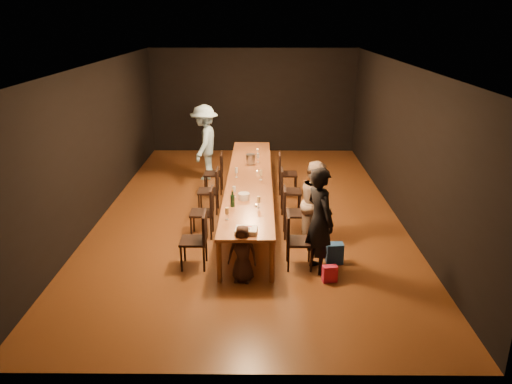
{
  "coord_description": "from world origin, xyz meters",
  "views": [
    {
      "loc": [
        0.22,
        -9.66,
        3.86
      ],
      "look_at": [
        0.15,
        -1.59,
        1.0
      ],
      "focal_mm": 35.0,
      "sensor_mm": 36.0,
      "label": 1
    }
  ],
  "objects_px": {
    "champagne_bottle": "(232,198)",
    "chair_left_1": "(202,212)",
    "chair_right_3": "(288,173)",
    "chair_left_0": "(193,240)",
    "chair_left_2": "(208,191)",
    "birthday_cake": "(246,230)",
    "chair_left_3": "(213,173)",
    "child": "(243,254)",
    "plate_stack": "(244,196)",
    "woman_birthday": "(320,220)",
    "chair_right_2": "(291,191)",
    "woman_tan": "(316,203)",
    "man_blue": "(205,142)",
    "chair_right_0": "(299,241)",
    "table": "(249,180)",
    "ice_bucket": "(251,159)",
    "chair_right_1": "(295,213)"
  },
  "relations": [
    {
      "from": "chair_right_1",
      "to": "chair_left_3",
      "type": "relative_size",
      "value": 1.0
    },
    {
      "from": "chair_left_2",
      "to": "birthday_cake",
      "type": "xyz_separation_m",
      "value": [
        0.86,
        -2.74,
        0.32
      ]
    },
    {
      "from": "birthday_cake",
      "to": "chair_left_3",
      "type": "bearing_deg",
      "value": 106.69
    },
    {
      "from": "chair_left_1",
      "to": "plate_stack",
      "type": "relative_size",
      "value": 4.49
    },
    {
      "from": "chair_right_3",
      "to": "birthday_cake",
      "type": "height_order",
      "value": "chair_right_3"
    },
    {
      "from": "man_blue",
      "to": "chair_right_1",
      "type": "bearing_deg",
      "value": 37.27
    },
    {
      "from": "chair_left_1",
      "to": "ice_bucket",
      "type": "relative_size",
      "value": 4.19
    },
    {
      "from": "table",
      "to": "woman_birthday",
      "type": "distance_m",
      "value": 2.75
    },
    {
      "from": "chair_right_2",
      "to": "woman_birthday",
      "type": "distance_m",
      "value": 2.54
    },
    {
      "from": "chair_right_2",
      "to": "child",
      "type": "relative_size",
      "value": 1.02
    },
    {
      "from": "woman_birthday",
      "to": "man_blue",
      "type": "xyz_separation_m",
      "value": [
        -2.3,
        4.76,
        0.06
      ]
    },
    {
      "from": "chair_left_0",
      "to": "plate_stack",
      "type": "bearing_deg",
      "value": -34.78
    },
    {
      "from": "chair_left_1",
      "to": "woman_tan",
      "type": "xyz_separation_m",
      "value": [
        2.06,
        -0.26,
        0.29
      ]
    },
    {
      "from": "chair_left_1",
      "to": "woman_tan",
      "type": "bearing_deg",
      "value": -97.18
    },
    {
      "from": "champagne_bottle",
      "to": "chair_left_1",
      "type": "bearing_deg",
      "value": 143.33
    },
    {
      "from": "chair_left_1",
      "to": "ice_bucket",
      "type": "bearing_deg",
      "value": -21.35
    },
    {
      "from": "chair_right_1",
      "to": "man_blue",
      "type": "height_order",
      "value": "man_blue"
    },
    {
      "from": "chair_right_2",
      "to": "plate_stack",
      "type": "relative_size",
      "value": 4.49
    },
    {
      "from": "champagne_bottle",
      "to": "table",
      "type": "bearing_deg",
      "value": 81.14
    },
    {
      "from": "chair_right_0",
      "to": "chair_left_2",
      "type": "relative_size",
      "value": 1.0
    },
    {
      "from": "chair_right_0",
      "to": "child",
      "type": "relative_size",
      "value": 1.02
    },
    {
      "from": "chair_left_3",
      "to": "child",
      "type": "height_order",
      "value": "chair_left_3"
    },
    {
      "from": "child",
      "to": "chair_left_0",
      "type": "bearing_deg",
      "value": 160.57
    },
    {
      "from": "birthday_cake",
      "to": "table",
      "type": "bearing_deg",
      "value": 94.57
    },
    {
      "from": "chair_right_3",
      "to": "plate_stack",
      "type": "distance_m",
      "value": 2.67
    },
    {
      "from": "chair_left_1",
      "to": "man_blue",
      "type": "bearing_deg",
      "value": 4.94
    },
    {
      "from": "chair_left_1",
      "to": "chair_right_2",
      "type": "bearing_deg",
      "value": -54.78
    },
    {
      "from": "chair_left_2",
      "to": "woman_birthday",
      "type": "relative_size",
      "value": 0.54
    },
    {
      "from": "woman_tan",
      "to": "ice_bucket",
      "type": "xyz_separation_m",
      "value": [
        -1.2,
        2.44,
        0.1
      ]
    },
    {
      "from": "child",
      "to": "ice_bucket",
      "type": "height_order",
      "value": "ice_bucket"
    },
    {
      "from": "chair_left_0",
      "to": "champagne_bottle",
      "type": "distance_m",
      "value": 1.06
    },
    {
      "from": "chair_left_2",
      "to": "champagne_bottle",
      "type": "relative_size",
      "value": 2.91
    },
    {
      "from": "chair_right_2",
      "to": "man_blue",
      "type": "bearing_deg",
      "value": -138.64
    },
    {
      "from": "plate_stack",
      "to": "woman_birthday",
      "type": "bearing_deg",
      "value": -44.59
    },
    {
      "from": "chair_left_1",
      "to": "child",
      "type": "xyz_separation_m",
      "value": [
        0.8,
        -1.65,
        -0.01
      ]
    },
    {
      "from": "chair_left_3",
      "to": "plate_stack",
      "type": "xyz_separation_m",
      "value": [
        0.78,
        -2.48,
        0.34
      ]
    },
    {
      "from": "chair_right_1",
      "to": "man_blue",
      "type": "relative_size",
      "value": 0.5
    },
    {
      "from": "chair_right_3",
      "to": "champagne_bottle",
      "type": "xyz_separation_m",
      "value": [
        -1.11,
        -2.84,
        0.44
      ]
    },
    {
      "from": "chair_right_0",
      "to": "woman_tan",
      "type": "bearing_deg",
      "value": 159.1
    },
    {
      "from": "chair_right_3",
      "to": "chair_left_0",
      "type": "distance_m",
      "value": 3.98
    },
    {
      "from": "chair_left_3",
      "to": "woman_birthday",
      "type": "xyz_separation_m",
      "value": [
        2.0,
        -3.69,
        0.39
      ]
    },
    {
      "from": "plate_stack",
      "to": "champagne_bottle",
      "type": "xyz_separation_m",
      "value": [
        -0.18,
        -0.36,
        0.1
      ]
    },
    {
      "from": "woman_tan",
      "to": "birthday_cake",
      "type": "height_order",
      "value": "woman_tan"
    },
    {
      "from": "chair_left_0",
      "to": "child",
      "type": "distance_m",
      "value": 0.92
    },
    {
      "from": "chair_left_2",
      "to": "birthday_cake",
      "type": "height_order",
      "value": "chair_left_2"
    },
    {
      "from": "chair_right_2",
      "to": "birthday_cake",
      "type": "xyz_separation_m",
      "value": [
        -0.84,
        -2.74,
        0.32
      ]
    },
    {
      "from": "chair_right_0",
      "to": "chair_left_1",
      "type": "height_order",
      "value": "same"
    },
    {
      "from": "table",
      "to": "man_blue",
      "type": "height_order",
      "value": "man_blue"
    },
    {
      "from": "man_blue",
      "to": "woman_tan",
      "type": "bearing_deg",
      "value": 39.63
    },
    {
      "from": "woman_tan",
      "to": "plate_stack",
      "type": "height_order",
      "value": "woman_tan"
    }
  ]
}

